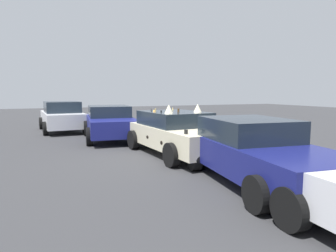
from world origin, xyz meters
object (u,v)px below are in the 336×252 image
(parked_sedan_row_back_far, at_px, (110,122))
(parked_sedan_far_right, at_px, (62,116))
(parked_sedan_behind_right, at_px, (256,151))
(art_car_decorated, at_px, (176,132))

(parked_sedan_row_back_far, xyz_separation_m, parked_sedan_far_right, (3.42, 1.64, 0.03))
(parked_sedan_far_right, xyz_separation_m, parked_sedan_behind_right, (-10.59, -3.24, -0.04))
(art_car_decorated, distance_m, parked_sedan_far_right, 7.77)
(parked_sedan_behind_right, bearing_deg, parked_sedan_far_right, -156.46)
(parked_sedan_row_back_far, height_order, parked_sedan_far_right, parked_sedan_far_right)
(art_car_decorated, bearing_deg, parked_sedan_far_right, -162.32)
(art_car_decorated, xyz_separation_m, parked_sedan_behind_right, (-3.38, -0.33, -0.01))
(art_car_decorated, relative_size, parked_sedan_far_right, 1.10)
(parked_sedan_far_right, height_order, parked_sedan_behind_right, parked_sedan_far_right)
(art_car_decorated, xyz_separation_m, parked_sedan_row_back_far, (3.79, 1.27, 0.01))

